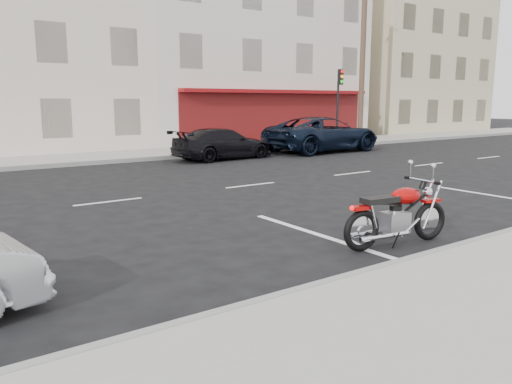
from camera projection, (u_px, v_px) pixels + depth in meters
ground at (186, 193)px, 12.65m from camera, size 120.00×120.00×0.00m
curb_near at (40, 369)px, 4.18m from camera, size 80.00×0.12×0.16m
bldg_corner at (220, 36)px, 30.87m from camera, size 14.00×12.00×12.50m
bldg_far_east at (382, 60)px, 39.54m from camera, size 12.00×12.00×11.00m
utility_pole at (363, 56)px, 27.52m from camera, size 1.80×0.30×9.00m
traffic_light at (339, 96)px, 26.56m from camera, size 0.26×0.30×3.80m
fire_hydrant at (315, 135)px, 26.21m from camera, size 0.20×0.20×0.72m
motorcycle at (431, 212)px, 8.29m from camera, size 2.08×0.71×1.05m
suv_far at (323, 134)px, 22.91m from camera, size 5.83×2.87×1.59m
car_far at (223, 144)px, 19.91m from camera, size 4.39×2.10×1.24m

